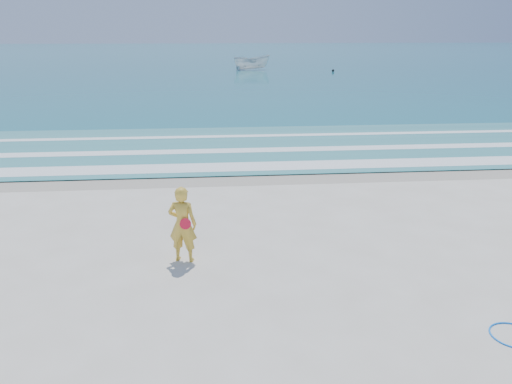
{
  "coord_description": "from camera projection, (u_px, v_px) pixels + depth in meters",
  "views": [
    {
      "loc": [
        -1.13,
        -9.56,
        5.45
      ],
      "look_at": [
        0.11,
        4.0,
        1.0
      ],
      "focal_mm": 35.0,
      "sensor_mm": 36.0,
      "label": 1
    }
  ],
  "objects": [
    {
      "name": "ground",
      "position": [
        268.0,
        293.0,
        10.84
      ],
      "size": [
        400.0,
        400.0,
        0.0
      ],
      "primitive_type": "plane",
      "color": "silver",
      "rests_on": "ground"
    },
    {
      "name": "shallow",
      "position": [
        235.0,
        147.0,
        24.08
      ],
      "size": [
        400.0,
        10.0,
        0.01
      ],
      "primitive_type": "cube",
      "color": "#59B7AD",
      "rests_on": "ocean"
    },
    {
      "name": "foam_mid",
      "position": [
        236.0,
        150.0,
        23.32
      ],
      "size": [
        400.0,
        0.9,
        0.01
      ],
      "primitive_type": "cube",
      "color": "white",
      "rests_on": "shallow"
    },
    {
      "name": "buoy",
      "position": [
        333.0,
        71.0,
        66.25
      ],
      "size": [
        0.36,
        0.36,
        0.36
      ],
      "primitive_type": "sphere",
      "color": "black",
      "rests_on": "ocean"
    },
    {
      "name": "boat",
      "position": [
        252.0,
        62.0,
        69.29
      ],
      "size": [
        5.47,
        2.97,
        2.0
      ],
      "primitive_type": "imported",
      "rotation": [
        0.0,
        0.0,
        1.78
      ],
      "color": "silver",
      "rests_on": "ocean"
    },
    {
      "name": "ocean",
      "position": [
        214.0,
        55.0,
        110.21
      ],
      "size": [
        400.0,
        190.0,
        0.04
      ],
      "primitive_type": "cube",
      "color": "#19727F",
      "rests_on": "ground"
    },
    {
      "name": "foam_far",
      "position": [
        233.0,
        136.0,
        26.44
      ],
      "size": [
        400.0,
        0.6,
        0.01
      ],
      "primitive_type": "cube",
      "color": "white",
      "rests_on": "shallow"
    },
    {
      "name": "wet_sand",
      "position": [
        242.0,
        177.0,
        19.36
      ],
      "size": [
        400.0,
        2.4,
        0.0
      ],
      "primitive_type": "cube",
      "color": "#B2A893",
      "rests_on": "ground"
    },
    {
      "name": "foam_near",
      "position": [
        240.0,
        167.0,
        20.57
      ],
      "size": [
        400.0,
        1.4,
        0.01
      ],
      "primitive_type": "cube",
      "color": "white",
      "rests_on": "shallow"
    },
    {
      "name": "woman",
      "position": [
        183.0,
        224.0,
        12.07
      ],
      "size": [
        0.79,
        0.61,
        1.91
      ],
      "color": "gold",
      "rests_on": "ground"
    }
  ]
}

